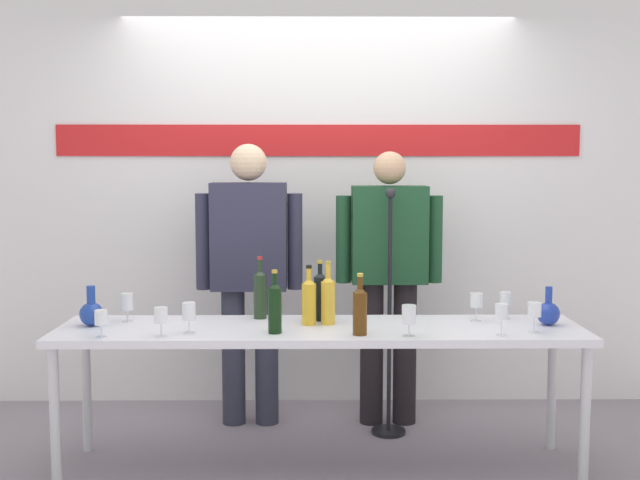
{
  "coord_description": "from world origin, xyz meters",
  "views": [
    {
      "loc": [
        -0.04,
        -3.87,
        1.57
      ],
      "look_at": [
        0.0,
        0.15,
        1.17
      ],
      "focal_mm": 43.48,
      "sensor_mm": 36.0,
      "label": 1
    }
  ],
  "objects_px": {
    "decanter_blue_right": "(548,312)",
    "presenter_right": "(389,269)",
    "wine_bottle_2": "(360,309)",
    "wine_glass_left_3": "(101,318)",
    "wine_glass_right_0": "(502,312)",
    "wine_glass_left_1": "(189,312)",
    "wine_bottle_4": "(260,293)",
    "wine_glass_right_3": "(534,310)",
    "microphone_stand": "(389,354)",
    "wine_bottle_0": "(309,300)",
    "wine_glass_left_0": "(161,316)",
    "wine_glass_right_1": "(409,315)",
    "wine_bottle_1": "(275,306)",
    "decanter_blue_left": "(91,312)",
    "display_table": "(320,338)",
    "wine_bottle_3": "(328,298)",
    "presenter_left": "(249,265)",
    "wine_glass_right_4": "(505,299)",
    "wine_glass_right_2": "(476,301)",
    "wine_bottle_5": "(321,295)",
    "wine_glass_left_2": "(127,302)"
  },
  "relations": [
    {
      "from": "presenter_right",
      "to": "wine_glass_left_0",
      "type": "bearing_deg",
      "value": -142.08
    },
    {
      "from": "decanter_blue_right",
      "to": "wine_glass_left_2",
      "type": "height_order",
      "value": "decanter_blue_right"
    },
    {
      "from": "wine_bottle_2",
      "to": "wine_glass_left_1",
      "type": "bearing_deg",
      "value": 176.85
    },
    {
      "from": "wine_bottle_3",
      "to": "wine_bottle_5",
      "type": "height_order",
      "value": "wine_bottle_3"
    },
    {
      "from": "wine_bottle_4",
      "to": "wine_glass_right_3",
      "type": "xyz_separation_m",
      "value": [
        1.37,
        -0.36,
        -0.03
      ]
    },
    {
      "from": "wine_bottle_1",
      "to": "decanter_blue_left",
      "type": "bearing_deg",
      "value": 169.18
    },
    {
      "from": "decanter_blue_right",
      "to": "presenter_right",
      "type": "distance_m",
      "value": 1.02
    },
    {
      "from": "wine_glass_right_4",
      "to": "wine_glass_right_0",
      "type": "bearing_deg",
      "value": -106.28
    },
    {
      "from": "display_table",
      "to": "microphone_stand",
      "type": "relative_size",
      "value": 1.86
    },
    {
      "from": "display_table",
      "to": "wine_glass_left_0",
      "type": "xyz_separation_m",
      "value": [
        -0.77,
        -0.21,
        0.16
      ]
    },
    {
      "from": "wine_glass_left_2",
      "to": "decanter_blue_left",
      "type": "bearing_deg",
      "value": -144.93
    },
    {
      "from": "wine_glass_left_3",
      "to": "wine_glass_left_1",
      "type": "bearing_deg",
      "value": 12.42
    },
    {
      "from": "decanter_blue_right",
      "to": "presenter_left",
      "type": "height_order",
      "value": "presenter_left"
    },
    {
      "from": "wine_glass_left_0",
      "to": "wine_glass_left_1",
      "type": "bearing_deg",
      "value": 29.82
    },
    {
      "from": "wine_glass_left_3",
      "to": "wine_glass_right_0",
      "type": "height_order",
      "value": "wine_glass_right_0"
    },
    {
      "from": "wine_glass_right_0",
      "to": "wine_glass_right_1",
      "type": "height_order",
      "value": "wine_glass_right_0"
    },
    {
      "from": "presenter_left",
      "to": "wine_bottle_1",
      "type": "height_order",
      "value": "presenter_left"
    },
    {
      "from": "wine_bottle_1",
      "to": "wine_glass_left_3",
      "type": "bearing_deg",
      "value": -174.16
    },
    {
      "from": "decanter_blue_left",
      "to": "wine_glass_right_1",
      "type": "xyz_separation_m",
      "value": [
        1.59,
        -0.26,
        0.03
      ]
    },
    {
      "from": "wine_bottle_2",
      "to": "wine_glass_left_3",
      "type": "relative_size",
      "value": 2.27
    },
    {
      "from": "wine_glass_left_0",
      "to": "wine_glass_right_4",
      "type": "xyz_separation_m",
      "value": [
        1.75,
        0.41,
        0.01
      ]
    },
    {
      "from": "display_table",
      "to": "wine_glass_right_2",
      "type": "relative_size",
      "value": 17.85
    },
    {
      "from": "decanter_blue_left",
      "to": "wine_glass_left_2",
      "type": "bearing_deg",
      "value": 35.07
    },
    {
      "from": "wine_glass_left_3",
      "to": "wine_glass_right_1",
      "type": "bearing_deg",
      "value": 0.37
    },
    {
      "from": "wine_bottle_0",
      "to": "wine_glass_left_3",
      "type": "bearing_deg",
      "value": -163.94
    },
    {
      "from": "wine_bottle_3",
      "to": "wine_bottle_4",
      "type": "distance_m",
      "value": 0.39
    },
    {
      "from": "decanter_blue_left",
      "to": "wine_bottle_3",
      "type": "xyz_separation_m",
      "value": [
        1.21,
        0.03,
        0.07
      ]
    },
    {
      "from": "decanter_blue_right",
      "to": "presenter_left",
      "type": "distance_m",
      "value": 1.73
    },
    {
      "from": "decanter_blue_right",
      "to": "wine_bottle_2",
      "type": "bearing_deg",
      "value": -167.28
    },
    {
      "from": "display_table",
      "to": "wine_glass_right_3",
      "type": "xyz_separation_m",
      "value": [
        1.05,
        -0.14,
        0.17
      ]
    },
    {
      "from": "display_table",
      "to": "wine_glass_right_2",
      "type": "bearing_deg",
      "value": 9.1
    },
    {
      "from": "display_table",
      "to": "wine_bottle_3",
      "type": "height_order",
      "value": "wine_bottle_3"
    },
    {
      "from": "wine_glass_right_1",
      "to": "wine_glass_left_3",
      "type": "bearing_deg",
      "value": -179.63
    },
    {
      "from": "wine_glass_left_3",
      "to": "wine_glass_right_2",
      "type": "distance_m",
      "value": 1.9
    },
    {
      "from": "wine_glass_left_3",
      "to": "microphone_stand",
      "type": "xyz_separation_m",
      "value": [
        1.45,
        0.75,
        -0.36
      ]
    },
    {
      "from": "wine_bottle_1",
      "to": "wine_glass_left_3",
      "type": "xyz_separation_m",
      "value": [
        -0.82,
        -0.08,
        -0.04
      ]
    },
    {
      "from": "decanter_blue_right",
      "to": "wine_glass_right_4",
      "type": "height_order",
      "value": "decanter_blue_right"
    },
    {
      "from": "wine_glass_right_1",
      "to": "wine_glass_left_0",
      "type": "bearing_deg",
      "value": 179.56
    },
    {
      "from": "presenter_left",
      "to": "wine_glass_right_1",
      "type": "height_order",
      "value": "presenter_left"
    },
    {
      "from": "decanter_blue_right",
      "to": "wine_glass_right_4",
      "type": "relative_size",
      "value": 1.38
    },
    {
      "from": "decanter_blue_right",
      "to": "wine_glass_left_0",
      "type": "xyz_separation_m",
      "value": [
        -1.94,
        -0.25,
        0.03
      ]
    },
    {
      "from": "wine_bottle_5",
      "to": "wine_glass_right_3",
      "type": "height_order",
      "value": "wine_bottle_5"
    },
    {
      "from": "wine_bottle_5",
      "to": "wine_glass_left_2",
      "type": "relative_size",
      "value": 2.14
    },
    {
      "from": "wine_glass_right_3",
      "to": "microphone_stand",
      "type": "bearing_deg",
      "value": 134.18
    },
    {
      "from": "decanter_blue_right",
      "to": "wine_glass_right_3",
      "type": "bearing_deg",
      "value": -124.7
    },
    {
      "from": "presenter_right",
      "to": "wine_glass_left_3",
      "type": "height_order",
      "value": "presenter_right"
    },
    {
      "from": "display_table",
      "to": "wine_bottle_4",
      "type": "height_order",
      "value": "wine_bottle_4"
    },
    {
      "from": "wine_glass_left_1",
      "to": "microphone_stand",
      "type": "bearing_deg",
      "value": 32.27
    },
    {
      "from": "wine_bottle_2",
      "to": "wine_glass_right_0",
      "type": "distance_m",
      "value": 0.68
    },
    {
      "from": "wine_glass_left_0",
      "to": "wine_glass_left_2",
      "type": "height_order",
      "value": "wine_glass_left_2"
    }
  ]
}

